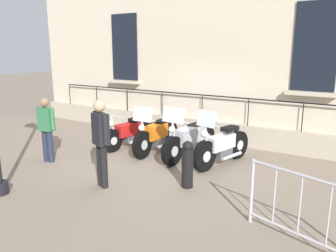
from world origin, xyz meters
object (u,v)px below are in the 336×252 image
(motorcycle_orange, at_px, (156,135))
(pedestrian_walking, at_px, (101,138))
(motorcycle_red, at_px, (130,133))
(bollard, at_px, (187,164))
(motorcycle_silver, at_px, (190,139))
(pedestrian_standing, at_px, (46,126))
(motorcycle_white, at_px, (222,147))
(crowd_barrier, at_px, (314,212))

(motorcycle_orange, xyz_separation_m, pedestrian_walking, (2.47, 0.37, 0.54))
(motorcycle_red, distance_m, bollard, 3.18)
(motorcycle_red, bearing_deg, motorcycle_orange, 88.77)
(motorcycle_silver, xyz_separation_m, bollard, (1.66, 0.84, 0.00))
(motorcycle_silver, relative_size, pedestrian_walking, 1.27)
(motorcycle_red, relative_size, pedestrian_standing, 1.23)
(motorcycle_red, xyz_separation_m, motorcycle_white, (0.04, 2.77, 0.04))
(bollard, relative_size, pedestrian_walking, 0.54)
(motorcycle_red, height_order, pedestrian_standing, pedestrian_standing)
(motorcycle_orange, height_order, motorcycle_silver, motorcycle_silver)
(motorcycle_orange, relative_size, motorcycle_white, 1.03)
(motorcycle_white, bearing_deg, pedestrian_walking, -31.34)
(motorcycle_orange, bearing_deg, motorcycle_red, -91.23)
(motorcycle_silver, height_order, pedestrian_standing, pedestrian_standing)
(bollard, distance_m, pedestrian_standing, 3.66)
(bollard, bearing_deg, motorcycle_white, 178.38)
(motorcycle_orange, distance_m, bollard, 2.43)
(motorcycle_white, bearing_deg, motorcycle_silver, -94.34)
(motorcycle_red, distance_m, pedestrian_walking, 2.86)
(bollard, relative_size, pedestrian_standing, 0.61)
(motorcycle_white, relative_size, pedestrian_walking, 1.13)
(motorcycle_orange, height_order, motorcycle_white, motorcycle_white)
(motorcycle_red, distance_m, motorcycle_orange, 0.91)
(motorcycle_red, height_order, bollard, motorcycle_red)
(motorcycle_red, xyz_separation_m, motorcycle_silver, (-0.03, 1.89, 0.07))
(motorcycle_silver, bearing_deg, crowd_barrier, 51.25)
(motorcycle_white, bearing_deg, motorcycle_red, -90.77)
(crowd_barrier, xyz_separation_m, pedestrian_standing, (-0.56, -6.07, 0.31))
(motorcycle_red, xyz_separation_m, crowd_barrier, (2.62, 5.18, 0.16))
(motorcycle_white, bearing_deg, motorcycle_orange, -90.55)
(motorcycle_red, height_order, motorcycle_silver, motorcycle_silver)
(motorcycle_orange, relative_size, crowd_barrier, 1.05)
(motorcycle_orange, relative_size, pedestrian_standing, 1.30)
(crowd_barrier, distance_m, pedestrian_walking, 3.93)
(motorcycle_orange, bearing_deg, bollard, 48.48)
(motorcycle_silver, relative_size, bollard, 2.33)
(motorcycle_red, bearing_deg, pedestrian_standing, -23.39)
(crowd_barrier, bearing_deg, motorcycle_red, -116.79)
(crowd_barrier, bearing_deg, motorcycle_white, -136.90)
(motorcycle_white, distance_m, crowd_barrier, 3.54)
(pedestrian_walking, bearing_deg, bollard, 120.69)
(motorcycle_white, xyz_separation_m, bollard, (1.59, -0.04, 0.03))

